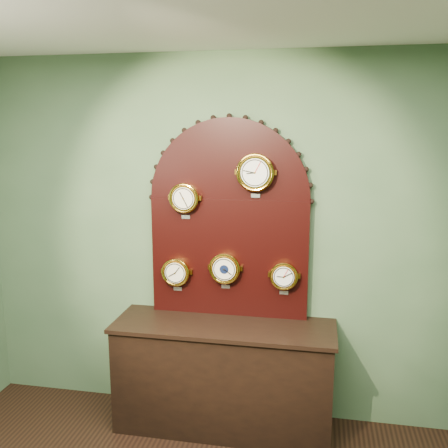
% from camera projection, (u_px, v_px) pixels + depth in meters
% --- Properties ---
extents(wall_back, '(4.00, 0.00, 4.00)m').
position_uv_depth(wall_back, '(230.00, 241.00, 3.81)').
color(wall_back, '#4B6948').
rests_on(wall_back, ground).
extents(shop_counter, '(1.60, 0.50, 0.80)m').
position_uv_depth(shop_counter, '(223.00, 378.00, 3.74)').
color(shop_counter, black).
rests_on(shop_counter, ground_plane).
extents(display_board, '(1.26, 0.06, 1.53)m').
position_uv_depth(display_board, '(229.00, 213.00, 3.72)').
color(display_board, black).
rests_on(display_board, shop_counter).
extents(roman_clock, '(0.22, 0.08, 0.28)m').
position_uv_depth(roman_clock, '(184.00, 198.00, 3.69)').
color(roman_clock, gold).
rests_on(roman_clock, display_board).
extents(arabic_clock, '(0.28, 0.08, 0.32)m').
position_uv_depth(arabic_clock, '(255.00, 172.00, 3.56)').
color(arabic_clock, gold).
rests_on(arabic_clock, display_board).
extents(hygrometer, '(0.22, 0.08, 0.27)m').
position_uv_depth(hygrometer, '(176.00, 272.00, 3.82)').
color(hygrometer, gold).
rests_on(hygrometer, display_board).
extents(barometer, '(0.24, 0.08, 0.29)m').
position_uv_depth(barometer, '(225.00, 268.00, 3.74)').
color(barometer, gold).
rests_on(barometer, display_board).
extents(tide_clock, '(0.21, 0.08, 0.26)m').
position_uv_depth(tide_clock, '(284.00, 276.00, 3.66)').
color(tide_clock, gold).
rests_on(tide_clock, display_board).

